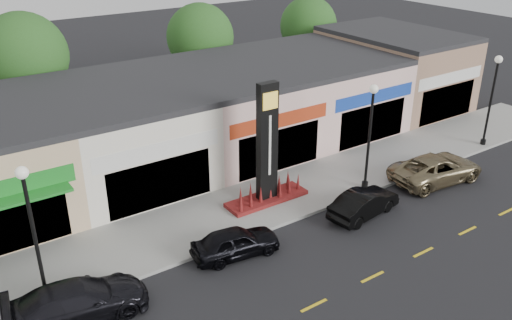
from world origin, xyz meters
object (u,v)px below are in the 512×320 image
Objects in this scene: lamp_east_far at (493,92)px; car_dark_sedan at (78,301)px; lamp_west_near at (32,224)px; car_black_conv at (364,203)px; car_black_sedan at (236,242)px; pylon_sign at (267,161)px; car_gold_suv at (436,169)px; lamp_east_near at (370,127)px.

car_dark_sedan is (-25.22, -1.29, -2.77)m from lamp_east_far.
lamp_east_far is at bearing 0.00° from lamp_west_near.
lamp_east_far reaches higher than car_black_conv.
lamp_east_far is at bearing -78.51° from car_black_sedan.
pylon_sign is at bearing 33.44° from car_black_conv.
car_black_conv is at bearing -7.39° from lamp_west_near.
car_gold_suv is (19.80, -1.40, -2.75)m from lamp_west_near.
pylon_sign is at bearing 173.54° from lamp_east_far.
lamp_east_near reaches higher than car_gold_suv.
pylon_sign is at bearing -66.00° from car_dark_sedan.
car_black_conv is 0.74× the size of car_gold_suv.
pylon_sign reaches higher than car_gold_suv.
lamp_west_near and lamp_east_far have the same top height.
pylon_sign is 1.61× the size of car_black_sedan.
car_dark_sedan is 19.02m from car_gold_suv.
pylon_sign reaches higher than lamp_west_near.
lamp_east_far is 25.41m from car_dark_sedan.
lamp_east_far is at bearing -79.36° from car_dark_sedan.
lamp_east_far reaches higher than car_black_sedan.
car_gold_suv is at bearing -20.27° from lamp_east_near.
lamp_east_near is 15.53m from car_dark_sedan.
pylon_sign reaches higher than lamp_east_near.
car_gold_suv reaches higher than car_black_conv.
car_gold_suv is at bearing -82.63° from car_dark_sedan.
pylon_sign is (-15.00, 1.70, -1.20)m from lamp_east_far.
lamp_east_far is 18.89m from car_black_sedan.
car_gold_suv is (-6.20, -1.40, -2.75)m from lamp_east_far.
car_black_sedan is at bearing -141.61° from pylon_sign.
lamp_east_far is 12.38m from car_black_conv.
car_dark_sedan is 1.26× the size of car_black_conv.
lamp_east_near is 1.00× the size of lamp_east_far.
lamp_east_near is 1.04× the size of car_gold_suv.
pylon_sign is at bearing -43.75° from car_black_sedan.
car_black_sedan is at bearing -172.19° from lamp_east_near.
lamp_east_near is at bearing 0.00° from lamp_west_near.
lamp_east_far is at bearing -89.08° from car_black_conv.
lamp_east_far is (10.00, 0.00, 0.00)m from lamp_east_near.
pylon_sign is 4.96m from car_black_conv.
lamp_east_far is 1.47× the size of car_black_sedan.
lamp_east_near is 1.13× the size of car_dark_sedan.
lamp_east_near is at bearing -18.75° from pylon_sign.
lamp_west_near is at bearing 38.73° from car_dark_sedan.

